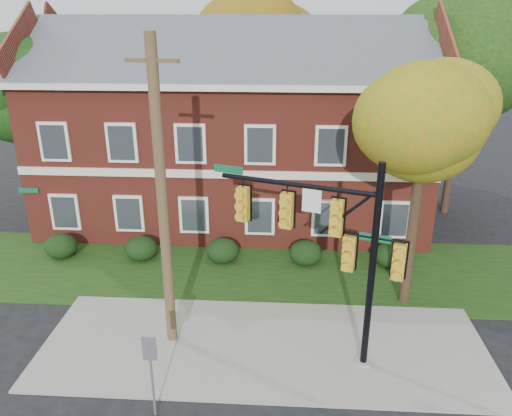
# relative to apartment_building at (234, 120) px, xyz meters

# --- Properties ---
(ground) EXTENTS (120.00, 120.00, 0.00)m
(ground) POSITION_rel_apartment_building_xyz_m (2.00, -11.95, -4.99)
(ground) COLOR black
(ground) RESTS_ON ground
(sidewalk) EXTENTS (14.00, 5.00, 0.08)m
(sidewalk) POSITION_rel_apartment_building_xyz_m (2.00, -10.95, -4.95)
(sidewalk) COLOR gray
(sidewalk) RESTS_ON ground
(grass_strip) EXTENTS (30.00, 6.00, 0.04)m
(grass_strip) POSITION_rel_apartment_building_xyz_m (2.00, -5.95, -4.97)
(grass_strip) COLOR #193811
(grass_strip) RESTS_ON ground
(apartment_building) EXTENTS (18.80, 8.80, 9.74)m
(apartment_building) POSITION_rel_apartment_building_xyz_m (0.00, 0.00, 0.00)
(apartment_building) COLOR maroon
(apartment_building) RESTS_ON ground
(hedge_far_left) EXTENTS (1.40, 1.26, 1.05)m
(hedge_far_left) POSITION_rel_apartment_building_xyz_m (-7.00, -5.25, -4.46)
(hedge_far_left) COLOR black
(hedge_far_left) RESTS_ON ground
(hedge_left) EXTENTS (1.40, 1.26, 1.05)m
(hedge_left) POSITION_rel_apartment_building_xyz_m (-3.50, -5.25, -4.46)
(hedge_left) COLOR black
(hedge_left) RESTS_ON ground
(hedge_center) EXTENTS (1.40, 1.26, 1.05)m
(hedge_center) POSITION_rel_apartment_building_xyz_m (0.00, -5.25, -4.46)
(hedge_center) COLOR black
(hedge_center) RESTS_ON ground
(hedge_right) EXTENTS (1.40, 1.26, 1.05)m
(hedge_right) POSITION_rel_apartment_building_xyz_m (3.50, -5.25, -4.46)
(hedge_right) COLOR black
(hedge_right) RESTS_ON ground
(hedge_far_right) EXTENTS (1.40, 1.26, 1.05)m
(hedge_far_right) POSITION_rel_apartment_building_xyz_m (7.00, -5.25, -4.46)
(hedge_far_right) COLOR black
(hedge_far_right) RESTS_ON ground
(tree_near_right) EXTENTS (4.50, 4.25, 8.58)m
(tree_near_right) POSITION_rel_apartment_building_xyz_m (7.22, -8.09, 1.68)
(tree_near_right) COLOR black
(tree_near_right) RESTS_ON ground
(tree_left_rear) EXTENTS (5.40, 5.10, 8.88)m
(tree_left_rear) POSITION_rel_apartment_building_xyz_m (-9.73, -1.12, 1.69)
(tree_left_rear) COLOR black
(tree_left_rear) RESTS_ON ground
(tree_right_rear) EXTENTS (6.30, 5.95, 10.62)m
(tree_right_rear) POSITION_rel_apartment_building_xyz_m (11.31, 0.86, 3.13)
(tree_right_rear) COLOR black
(tree_right_rear) RESTS_ON ground
(tree_far_rear) EXTENTS (6.84, 6.46, 11.52)m
(tree_far_rear) POSITION_rel_apartment_building_xyz_m (1.34, 7.84, 3.86)
(tree_far_rear) COLOR black
(tree_far_rear) RESTS_ON ground
(traffic_signal) EXTENTS (5.44, 1.99, 6.35)m
(traffic_signal) POSITION_rel_apartment_building_xyz_m (3.95, -11.24, -1.04)
(traffic_signal) COLOR gray
(traffic_signal) RESTS_ON ground
(utility_pole) EXTENTS (1.48, 0.35, 9.47)m
(utility_pole) POSITION_rel_apartment_building_xyz_m (-0.97, -10.74, -0.18)
(utility_pole) COLOR brown
(utility_pole) RESTS_ON ground
(sign_post) EXTENTS (0.36, 0.07, 2.45)m
(sign_post) POSITION_rel_apartment_building_xyz_m (-0.73, -13.95, -3.32)
(sign_post) COLOR slate
(sign_post) RESTS_ON ground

